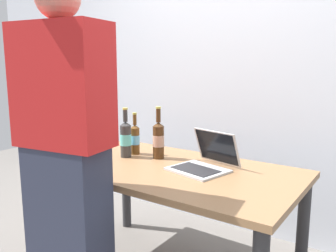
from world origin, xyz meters
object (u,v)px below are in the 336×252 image
laptop (205,161)px  beer_bottle_brown (126,138)px  beer_bottle_green (135,138)px  person_figure (66,157)px  beer_bottle_dark (158,139)px

laptop → beer_bottle_brown: 0.57m
beer_bottle_green → person_figure: person_figure is taller
laptop → beer_bottle_brown: bearing=-174.3°
beer_bottle_dark → beer_bottle_green: bearing=-180.0°
laptop → person_figure: (-0.37, -0.70, 0.12)m
beer_bottle_dark → person_figure: bearing=-90.6°
person_figure → beer_bottle_brown: bearing=106.5°
beer_bottle_brown → person_figure: bearing=-73.5°
laptop → beer_bottle_brown: beer_bottle_brown is taller
beer_bottle_green → person_figure: bearing=-75.5°
beer_bottle_brown → beer_bottle_dark: bearing=25.4°
laptop → beer_bottle_dark: (-0.37, 0.04, 0.08)m
person_figure → beer_bottle_green: bearing=104.5°
beer_bottle_dark → person_figure: (-0.01, -0.74, 0.04)m
beer_bottle_dark → person_figure: 0.74m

